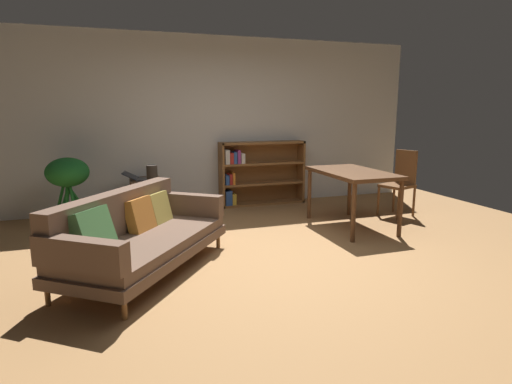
{
  "coord_description": "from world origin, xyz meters",
  "views": [
    {
      "loc": [
        -1.65,
        -4.1,
        1.58
      ],
      "look_at": [
        -0.13,
        0.38,
        0.65
      ],
      "focal_mm": 29.87,
      "sensor_mm": 36.0,
      "label": 1
    }
  ],
  "objects_px": {
    "open_laptop": "(140,178)",
    "potted_floor_plant": "(68,180)",
    "dining_chair_near": "(401,180)",
    "bookshelf": "(257,173)",
    "media_console": "(149,203)",
    "dining_table": "(352,177)",
    "desk_speaker": "(152,176)",
    "fabric_couch": "(137,234)"
  },
  "relations": [
    {
      "from": "media_console",
      "to": "potted_floor_plant",
      "type": "distance_m",
      "value": 1.08
    },
    {
      "from": "media_console",
      "to": "dining_table",
      "type": "height_order",
      "value": "dining_table"
    },
    {
      "from": "desk_speaker",
      "to": "potted_floor_plant",
      "type": "distance_m",
      "value": 1.11
    },
    {
      "from": "desk_speaker",
      "to": "dining_chair_near",
      "type": "relative_size",
      "value": 0.29
    },
    {
      "from": "potted_floor_plant",
      "to": "bookshelf",
      "type": "bearing_deg",
      "value": 11.85
    },
    {
      "from": "open_laptop",
      "to": "desk_speaker",
      "type": "xyz_separation_m",
      "value": [
        0.12,
        -0.58,
        0.11
      ]
    },
    {
      "from": "open_laptop",
      "to": "dining_chair_near",
      "type": "height_order",
      "value": "dining_chair_near"
    },
    {
      "from": "open_laptop",
      "to": "potted_floor_plant",
      "type": "distance_m",
      "value": 0.96
    },
    {
      "from": "fabric_couch",
      "to": "desk_speaker",
      "type": "height_order",
      "value": "desk_speaker"
    },
    {
      "from": "open_laptop",
      "to": "dining_chair_near",
      "type": "relative_size",
      "value": 0.49
    },
    {
      "from": "desk_speaker",
      "to": "potted_floor_plant",
      "type": "bearing_deg",
      "value": 161.53
    },
    {
      "from": "fabric_couch",
      "to": "desk_speaker",
      "type": "relative_size",
      "value": 7.37
    },
    {
      "from": "media_console",
      "to": "dining_table",
      "type": "bearing_deg",
      "value": -23.44
    },
    {
      "from": "potted_floor_plant",
      "to": "bookshelf",
      "type": "xyz_separation_m",
      "value": [
        2.83,
        0.59,
        -0.13
      ]
    },
    {
      "from": "dining_table",
      "to": "bookshelf",
      "type": "bearing_deg",
      "value": 112.93
    },
    {
      "from": "desk_speaker",
      "to": "bookshelf",
      "type": "height_order",
      "value": "bookshelf"
    },
    {
      "from": "dining_table",
      "to": "dining_chair_near",
      "type": "bearing_deg",
      "value": 17.95
    },
    {
      "from": "dining_table",
      "to": "dining_chair_near",
      "type": "distance_m",
      "value": 1.09
    },
    {
      "from": "dining_table",
      "to": "dining_chair_near",
      "type": "height_order",
      "value": "dining_chair_near"
    },
    {
      "from": "potted_floor_plant",
      "to": "dining_chair_near",
      "type": "distance_m",
      "value": 4.68
    },
    {
      "from": "desk_speaker",
      "to": "fabric_couch",
      "type": "bearing_deg",
      "value": -101.08
    },
    {
      "from": "potted_floor_plant",
      "to": "dining_table",
      "type": "relative_size",
      "value": 0.73
    },
    {
      "from": "desk_speaker",
      "to": "potted_floor_plant",
      "type": "relative_size",
      "value": 0.3
    },
    {
      "from": "dining_table",
      "to": "desk_speaker",
      "type": "bearing_deg",
      "value": 162.16
    },
    {
      "from": "fabric_couch",
      "to": "dining_table",
      "type": "distance_m",
      "value": 2.93
    },
    {
      "from": "desk_speaker",
      "to": "dining_table",
      "type": "xyz_separation_m",
      "value": [
        2.52,
        -0.81,
        -0.03
      ]
    },
    {
      "from": "bookshelf",
      "to": "dining_chair_near",
      "type": "bearing_deg",
      "value": -38.79
    },
    {
      "from": "dining_chair_near",
      "to": "bookshelf",
      "type": "height_order",
      "value": "bookshelf"
    },
    {
      "from": "media_console",
      "to": "potted_floor_plant",
      "type": "height_order",
      "value": "potted_floor_plant"
    },
    {
      "from": "dining_table",
      "to": "open_laptop",
      "type": "bearing_deg",
      "value": 152.19
    },
    {
      "from": "potted_floor_plant",
      "to": "desk_speaker",
      "type": "bearing_deg",
      "value": -18.47
    },
    {
      "from": "open_laptop",
      "to": "potted_floor_plant",
      "type": "bearing_deg",
      "value": -166.06
    },
    {
      "from": "open_laptop",
      "to": "desk_speaker",
      "type": "height_order",
      "value": "desk_speaker"
    },
    {
      "from": "fabric_couch",
      "to": "open_laptop",
      "type": "height_order",
      "value": "fabric_couch"
    },
    {
      "from": "potted_floor_plant",
      "to": "bookshelf",
      "type": "height_order",
      "value": "bookshelf"
    },
    {
      "from": "potted_floor_plant",
      "to": "media_console",
      "type": "bearing_deg",
      "value": -2.93
    },
    {
      "from": "media_console",
      "to": "bookshelf",
      "type": "bearing_deg",
      "value": 19.54
    },
    {
      "from": "fabric_couch",
      "to": "media_console",
      "type": "height_order",
      "value": "fabric_couch"
    },
    {
      "from": "media_console",
      "to": "open_laptop",
      "type": "xyz_separation_m",
      "value": [
        -0.08,
        0.28,
        0.32
      ]
    },
    {
      "from": "open_laptop",
      "to": "dining_table",
      "type": "height_order",
      "value": "dining_table"
    },
    {
      "from": "desk_speaker",
      "to": "dining_table",
      "type": "relative_size",
      "value": 0.22
    },
    {
      "from": "dining_chair_near",
      "to": "dining_table",
      "type": "bearing_deg",
      "value": -162.05
    }
  ]
}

